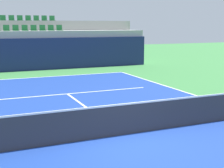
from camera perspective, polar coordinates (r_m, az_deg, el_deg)
ground_plane at (r=9.96m, az=2.12°, el=-8.92°), size 80.00×80.00×0.00m
court_surface at (r=9.96m, az=2.12°, el=-8.89°), size 11.00×24.00×0.01m
baseline_far at (r=21.09m, az=-11.83°, el=1.21°), size 11.00×0.10×0.00m
service_line_far at (r=15.77m, az=-7.83°, el=-1.72°), size 8.26×0.10×0.00m
centre_service_line at (r=12.79m, az=-4.01°, el=-4.49°), size 0.10×6.40×0.00m
back_wall at (r=24.32m, az=-13.55°, el=5.07°), size 18.00×0.30×2.33m
stands_tier_lower at (r=25.63m, az=-14.09°, el=5.87°), size 18.00×2.40×2.83m
stands_tier_upper at (r=27.97m, az=-14.91°, el=6.97°), size 18.00×2.40×3.60m
seating_row_lower at (r=25.66m, az=-14.27°, el=9.31°), size 5.08×0.44×0.44m
seating_row_upper at (r=28.03m, az=-15.13°, el=10.91°), size 5.08×0.44×0.44m
tennis_net at (r=9.80m, az=2.14°, el=-6.11°), size 11.08×0.08×1.07m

